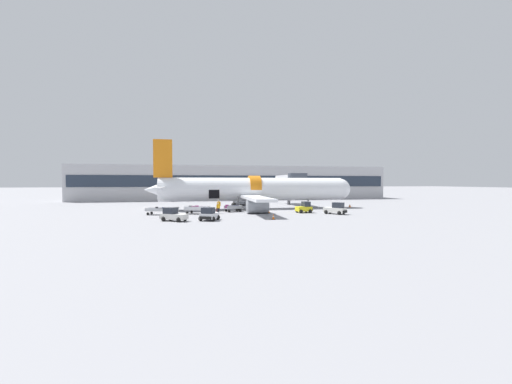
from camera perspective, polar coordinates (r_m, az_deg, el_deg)
ground_plane at (r=50.60m, az=1.64°, el=-3.40°), size 500.00×500.00×0.00m
terminal_strip at (r=85.56m, az=-3.73°, el=1.68°), size 81.32×12.49×8.79m
jet_bridge_stub at (r=62.77m, az=6.25°, el=1.91°), size 3.25×12.04×6.25m
airplane at (r=53.77m, az=-0.82°, el=0.39°), size 35.81×30.26×11.52m
baggage_tug_lead at (r=47.68m, az=8.76°, el=-2.90°), size 2.46×2.10×1.67m
baggage_tug_mid at (r=38.25m, az=-14.82°, el=-4.13°), size 3.38×2.84×1.58m
baggage_tug_rear at (r=46.45m, az=14.29°, el=-3.03°), size 2.86×3.30×1.69m
baggage_tug_spare at (r=38.10m, az=-8.54°, el=-4.11°), size 2.67×3.05×1.58m
baggage_cart_loading at (r=48.79m, az=-4.14°, el=-3.00°), size 3.55×2.24×1.09m
baggage_cart_queued at (r=46.13m, az=-10.66°, el=-3.16°), size 4.28×2.89×1.22m
baggage_cart_empty at (r=46.13m, az=-17.28°, el=-3.32°), size 4.12×2.24×1.11m
ground_crew_loader_a at (r=50.65m, az=-0.33°, el=-2.29°), size 0.59×0.59×1.84m
ground_crew_loader_b at (r=46.56m, az=-6.89°, el=-2.86°), size 0.54×0.41×1.55m
ground_crew_driver at (r=50.14m, az=-6.79°, el=-2.41°), size 0.60×0.42×1.74m
suitcase_on_tarmac_upright at (r=49.30m, az=-7.01°, el=-3.23°), size 0.47×0.22×0.64m
safety_cone_nose at (r=59.77m, az=16.69°, el=-2.42°), size 0.63×0.63×0.57m
safety_cone_engine_left at (r=38.65m, az=3.18°, el=-4.54°), size 0.47×0.47×0.69m
safety_cone_wingtip at (r=46.41m, az=2.27°, el=-3.43°), size 0.54×0.54×0.76m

